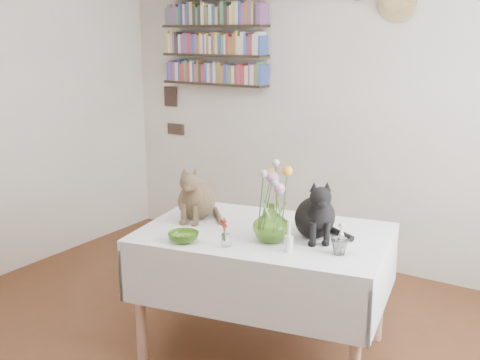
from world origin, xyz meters
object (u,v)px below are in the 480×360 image
Objects in this scene: black_cat at (315,206)px; bookshelf_unit at (214,31)px; tabby_cat at (197,191)px; flower_vase at (271,223)px; dining_table at (264,262)px.

bookshelf_unit is (-1.65, 1.40, 0.93)m from black_cat.
black_cat is at bearing -40.34° from bookshelf_unit.
tabby_cat is 0.99× the size of black_cat.
tabby_cat reaches higher than flower_vase.
bookshelf_unit is (-1.38, 1.48, 1.28)m from dining_table.
flower_vase is at bearing -28.70° from tabby_cat.
bookshelf_unit is at bearing 103.58° from tabby_cat.
bookshelf_unit is (-1.49, 1.59, 1.00)m from flower_vase.
tabby_cat is 1.65× the size of flower_vase.
bookshelf_unit is at bearing 102.38° from black_cat.
flower_vase is (-0.17, -0.19, -0.07)m from black_cat.
tabby_cat is 0.35× the size of bookshelf_unit.
black_cat reaches higher than tabby_cat.
flower_vase is 2.40m from bookshelf_unit.
tabby_cat is 0.75m from black_cat.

